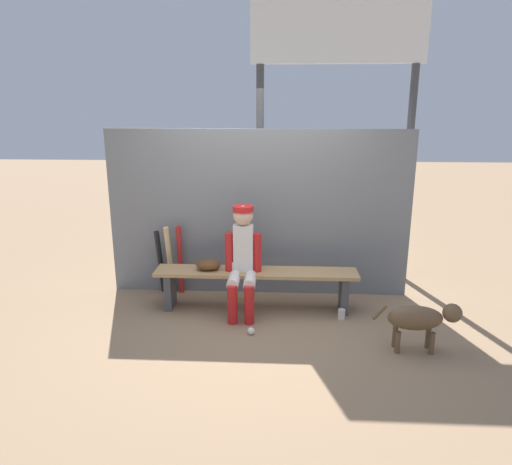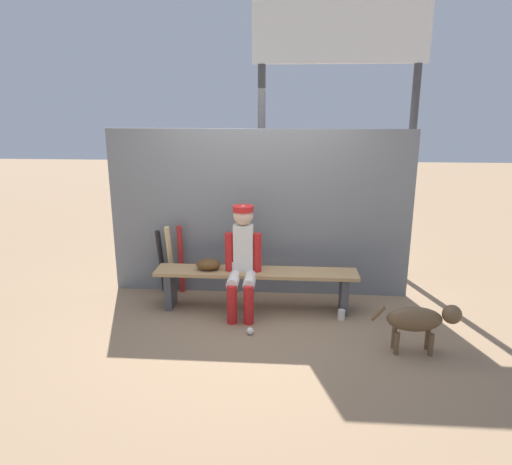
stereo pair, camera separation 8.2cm
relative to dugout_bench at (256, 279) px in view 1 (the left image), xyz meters
The scene contains 13 objects.
ground_plane 0.36m from the dugout_bench, ahead, with size 30.00×30.00×0.00m, color #937556.
chainlink_fence 0.83m from the dugout_bench, 90.00° to the left, with size 3.66×0.03×2.03m, color slate.
dugout_bench is the anchor object (origin of this frame).
player_seated 0.35m from the dugout_bench, 142.41° to the right, with size 0.41×0.55×1.23m.
baseball_glove 0.57m from the dugout_bench, behind, with size 0.28×0.20×0.12m, color #593819.
bat_aluminum_red 1.05m from the dugout_bench, 156.78° to the left, with size 0.06×0.06×0.88m, color #B22323.
bat_wood_natural 1.14m from the dugout_bench, 161.65° to the left, with size 0.06×0.06×0.90m, color tan.
bat_aluminum_black 1.28m from the dugout_bench, 161.26° to the left, with size 0.06×0.06×0.83m, color black.
baseball 0.71m from the dugout_bench, 91.42° to the right, with size 0.07×0.07×0.07m, color white.
cup_on_ground 1.03m from the dugout_bench, 12.26° to the right, with size 0.08×0.08×0.11m, color silver.
cup_on_bench 0.29m from the dugout_bench, behind, with size 0.08×0.08×0.11m, color silver.
scoreboard 2.94m from the dugout_bench, 49.92° to the left, with size 2.44×0.27×3.99m.
dog 1.84m from the dugout_bench, 28.17° to the right, with size 0.84×0.20×0.49m.
Camera 1 is at (0.28, -4.99, 2.29)m, focal length 32.67 mm.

